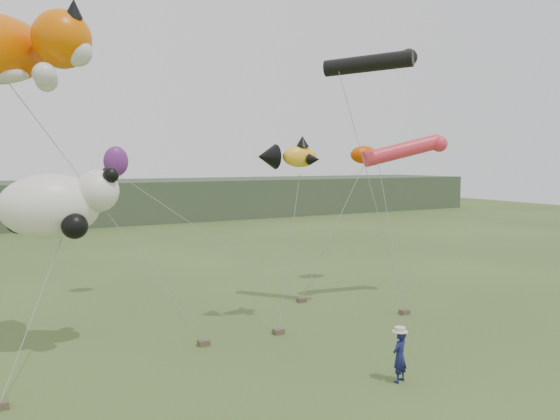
% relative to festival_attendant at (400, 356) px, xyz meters
% --- Properties ---
extents(ground, '(120.00, 120.00, 0.00)m').
position_rel_festival_attendant_xyz_m(ground, '(-0.44, 0.34, -0.72)').
color(ground, '#385123').
rests_on(ground, ground).
extents(headland, '(90.00, 13.00, 4.00)m').
position_rel_festival_attendant_xyz_m(headland, '(-3.55, 45.03, 1.21)').
color(headland, '#2D3D28').
rests_on(headland, ground).
extents(festival_attendant, '(0.61, 0.50, 1.43)m').
position_rel_festival_attendant_xyz_m(festival_attendant, '(0.00, 0.00, 0.00)').
color(festival_attendant, '#15184E').
rests_on(festival_attendant, ground).
extents(sandbag_anchors, '(14.50, 5.38, 0.18)m').
position_rel_festival_attendant_xyz_m(sandbag_anchors, '(-1.49, 5.47, -0.62)').
color(sandbag_anchors, brown).
rests_on(sandbag_anchors, ground).
extents(cat_kite, '(6.13, 4.74, 2.75)m').
position_rel_festival_attendant_xyz_m(cat_kite, '(-8.94, 7.26, 8.60)').
color(cat_kite, '#E26000').
rests_on(cat_kite, ground).
extents(fish_kite, '(2.22, 1.54, 1.18)m').
position_rel_festival_attendant_xyz_m(fish_kite, '(-0.15, 5.87, 5.45)').
color(fish_kite, yellow).
rests_on(fish_kite, ground).
extents(tube_kites, '(5.80, 3.18, 4.58)m').
position_rel_festival_attendant_xyz_m(tube_kites, '(5.04, 6.33, 7.36)').
color(tube_kites, black).
rests_on(tube_kites, ground).
extents(panda_kite, '(3.49, 2.26, 2.17)m').
position_rel_festival_attendant_xyz_m(panda_kite, '(-7.70, 6.72, 3.96)').
color(panda_kite, white).
rests_on(panda_kite, ground).
extents(misc_kites, '(12.35, 3.49, 1.38)m').
position_rel_festival_attendant_xyz_m(misc_kites, '(1.23, 11.36, 5.42)').
color(misc_kites, '#CF3F00').
rests_on(misc_kites, ground).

